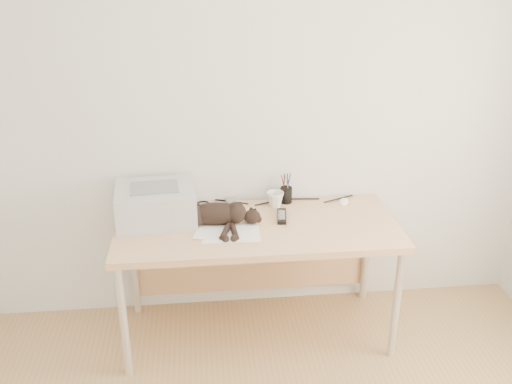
{
  "coord_description": "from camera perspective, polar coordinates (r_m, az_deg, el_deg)",
  "views": [
    {
      "loc": [
        -0.31,
        -1.48,
        2.2
      ],
      "look_at": [
        -0.01,
        1.34,
        0.97
      ],
      "focal_mm": 40.0,
      "sensor_mm": 36.0,
      "label": 1
    }
  ],
  "objects": [
    {
      "name": "pen_cup",
      "position": [
        3.5,
        3.03,
        -0.26
      ],
      "size": [
        0.07,
        0.07,
        0.18
      ],
      "color": "black",
      "rests_on": "desk"
    },
    {
      "name": "printer",
      "position": [
        3.3,
        -10.0,
        -1.17
      ],
      "size": [
        0.47,
        0.41,
        0.21
      ],
      "color": "#B5B5BA",
      "rests_on": "desk"
    },
    {
      "name": "papers",
      "position": [
        3.15,
        -2.8,
        -4.02
      ],
      "size": [
        0.37,
        0.29,
        0.01
      ],
      "color": "white",
      "rests_on": "desk"
    },
    {
      "name": "mouse",
      "position": [
        3.55,
        8.79,
        -0.8
      ],
      "size": [
        0.09,
        0.11,
        0.03
      ],
      "primitive_type": "ellipsoid",
      "rotation": [
        0.0,
        0.0,
        -0.4
      ],
      "color": "white",
      "rests_on": "desk"
    },
    {
      "name": "cat",
      "position": [
        3.22,
        -4.33,
        -2.34
      ],
      "size": [
        0.6,
        0.29,
        0.14
      ],
      "rotation": [
        0.0,
        0.0,
        -0.07
      ],
      "color": "black",
      "rests_on": "desk"
    },
    {
      "name": "remote_grey",
      "position": [
        3.44,
        -2.23,
        -1.38
      ],
      "size": [
        0.1,
        0.21,
        0.02
      ],
      "primitive_type": "cube",
      "rotation": [
        0.0,
        0.0,
        0.22
      ],
      "color": "slate",
      "rests_on": "desk"
    },
    {
      "name": "cable_tangle",
      "position": [
        3.51,
        -0.41,
        -0.96
      ],
      "size": [
        1.36,
        0.09,
        0.01
      ],
      "primitive_type": null,
      "color": "black",
      "rests_on": "desk"
    },
    {
      "name": "remote_black",
      "position": [
        3.31,
        2.58,
        -2.45
      ],
      "size": [
        0.08,
        0.19,
        0.02
      ],
      "primitive_type": "cube",
      "rotation": [
        0.0,
        0.0,
        -0.14
      ],
      "color": "black",
      "rests_on": "desk"
    },
    {
      "name": "mug",
      "position": [
        3.43,
        1.93,
        -0.76
      ],
      "size": [
        0.14,
        0.14,
        0.1
      ],
      "primitive_type": "imported",
      "rotation": [
        0.0,
        0.0,
        1.04
      ],
      "color": "white",
      "rests_on": "desk"
    },
    {
      "name": "wall_back",
      "position": [
        3.37,
        -0.52,
        8.01
      ],
      "size": [
        3.5,
        0.0,
        3.5
      ],
      "primitive_type": "plane",
      "rotation": [
        1.57,
        0.0,
        0.0
      ],
      "color": "silver",
      "rests_on": "floor"
    },
    {
      "name": "desk",
      "position": [
        3.37,
        -0.03,
        -4.68
      ],
      "size": [
        1.6,
        0.7,
        0.74
      ],
      "color": "tan",
      "rests_on": "floor"
    }
  ]
}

